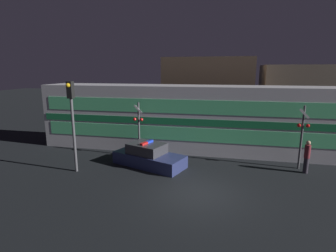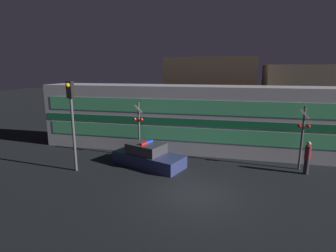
% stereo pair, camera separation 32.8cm
% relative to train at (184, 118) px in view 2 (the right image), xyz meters
% --- Properties ---
extents(ground_plane, '(120.00, 120.00, 0.00)m').
position_rel_train_xyz_m(ground_plane, '(1.73, -6.81, -2.27)').
color(ground_plane, black).
extents(train, '(20.33, 2.93, 4.55)m').
position_rel_train_xyz_m(train, '(0.00, 0.00, 0.00)').
color(train, silver).
rests_on(train, ground_plane).
extents(police_car, '(4.63, 3.14, 1.45)m').
position_rel_train_xyz_m(police_car, '(-1.51, -3.74, -1.74)').
color(police_car, navy).
rests_on(police_car, ground_plane).
extents(pedestrian, '(0.31, 0.31, 1.85)m').
position_rel_train_xyz_m(pedestrian, '(7.33, -3.07, -1.33)').
color(pedestrian, '#2D2833').
rests_on(pedestrian, ground_plane).
extents(crossing_signal_near, '(0.66, 0.29, 3.67)m').
position_rel_train_xyz_m(crossing_signal_near, '(7.13, -2.45, -0.22)').
color(crossing_signal_near, '#4C4C51').
rests_on(crossing_signal_near, ground_plane).
extents(crossing_signal_far, '(0.66, 0.29, 3.59)m').
position_rel_train_xyz_m(crossing_signal_far, '(-2.57, -2.33, -0.27)').
color(crossing_signal_far, '#4C4C51').
rests_on(crossing_signal_far, ground_plane).
extents(traffic_light_corner, '(0.30, 0.46, 5.02)m').
position_rel_train_xyz_m(traffic_light_corner, '(-5.23, -5.55, 1.06)').
color(traffic_light_corner, '#4C4C51').
rests_on(traffic_light_corner, ground_plane).
extents(building_left, '(7.91, 4.13, 6.69)m').
position_rel_train_xyz_m(building_left, '(1.20, 6.57, 1.07)').
color(building_left, brown).
rests_on(building_left, ground_plane).
extents(building_center, '(10.26, 4.92, 6.05)m').
position_rel_train_xyz_m(building_center, '(11.35, 8.88, 0.75)').
color(building_center, '#726656').
rests_on(building_center, ground_plane).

